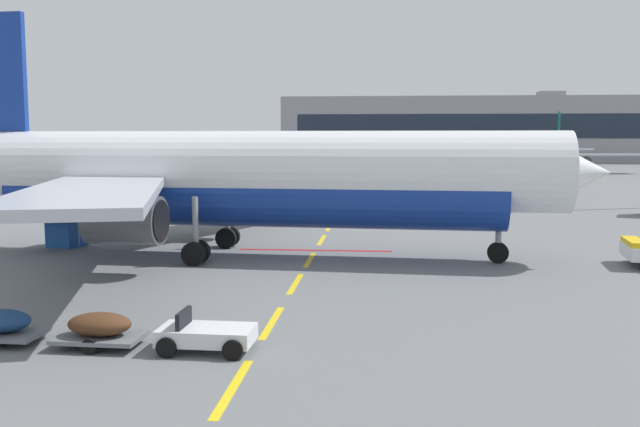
% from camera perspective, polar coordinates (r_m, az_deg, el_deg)
% --- Properties ---
extents(ground, '(400.00, 400.00, 0.00)m').
position_cam_1_polar(ground, '(57.64, 23.83, -0.21)').
color(ground, slate).
extents(apron_paint_markings, '(8.00, 98.42, 0.01)m').
position_cam_1_polar(apron_paint_markings, '(53.14, 1.33, -0.18)').
color(apron_paint_markings, yellow).
rests_on(apron_paint_markings, ground).
extents(airliner_foreground, '(34.81, 34.55, 12.20)m').
position_cam_1_polar(airliner_foreground, '(34.94, -6.52, 2.96)').
color(airliner_foreground, white).
rests_on(airliner_foreground, ground).
extents(airliner_mid_left, '(26.96, 27.64, 9.79)m').
position_cam_1_polar(airliner_mid_left, '(126.33, 18.73, 4.63)').
color(airliner_mid_left, silver).
rests_on(airliner_mid_left, ground).
extents(baggage_train, '(8.64, 1.83, 1.14)m').
position_cam_1_polar(baggage_train, '(21.02, -17.30, -8.90)').
color(baggage_train, silver).
rests_on(baggage_train, ground).
extents(uld_cargo_container, '(1.96, 1.93, 1.60)m').
position_cam_1_polar(uld_cargo_container, '(40.56, -19.80, -1.39)').
color(uld_cargo_container, '#194C9E').
rests_on(uld_cargo_container, ground).
extents(terminal_satellite, '(98.59, 26.28, 16.89)m').
position_cam_1_polar(terminal_satellite, '(178.51, 13.41, 6.59)').
color(terminal_satellite, gray).
rests_on(terminal_satellite, ground).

